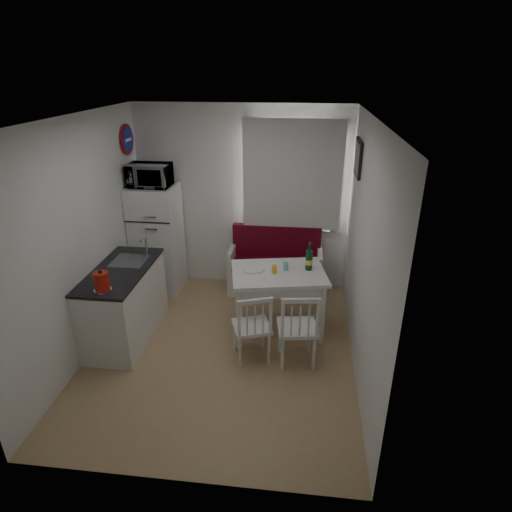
{
  "coord_description": "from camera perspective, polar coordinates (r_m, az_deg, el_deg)",
  "views": [
    {
      "loc": [
        0.87,
        -4.05,
        3.05
      ],
      "look_at": [
        0.34,
        0.5,
        0.99
      ],
      "focal_mm": 30.0,
      "sensor_mm": 36.0,
      "label": 1
    }
  ],
  "objects": [
    {
      "name": "curtain",
      "position": [
        5.87,
        4.88,
        10.54
      ],
      "size": [
        1.35,
        0.02,
        1.5
      ],
      "primitive_type": "cube",
      "color": "white",
      "rests_on": "wall_back"
    },
    {
      "name": "wall_left",
      "position": [
        5.01,
        -22.13,
        1.87
      ],
      "size": [
        0.02,
        3.5,
        2.6
      ],
      "primitive_type": "cube",
      "color": "white",
      "rests_on": "floor"
    },
    {
      "name": "wall_front",
      "position": [
        3.02,
        -11.69,
        -11.86
      ],
      "size": [
        3.0,
        0.02,
        2.6
      ],
      "primitive_type": "cube",
      "color": "white",
      "rests_on": "floor"
    },
    {
      "name": "window",
      "position": [
        5.95,
        4.89,
        10.23
      ],
      "size": [
        1.22,
        0.06,
        1.47
      ],
      "primitive_type": "cube",
      "color": "white",
      "rests_on": "wall_back"
    },
    {
      "name": "kitchen_counter",
      "position": [
        5.36,
        -17.12,
        -5.97
      ],
      "size": [
        0.62,
        1.32,
        1.16
      ],
      "color": "white",
      "rests_on": "floor"
    },
    {
      "name": "microwave",
      "position": [
        5.93,
        -14.0,
        10.39
      ],
      "size": [
        0.55,
        0.37,
        0.3
      ],
      "primitive_type": "imported",
      "color": "white",
      "rests_on": "fridge"
    },
    {
      "name": "wall_back",
      "position": [
        6.12,
        -1.82,
        7.56
      ],
      "size": [
        3.0,
        0.02,
        2.6
      ],
      "primitive_type": "cube",
      "color": "white",
      "rests_on": "floor"
    },
    {
      "name": "picture_frame",
      "position": [
        5.28,
        13.43,
        12.63
      ],
      "size": [
        0.04,
        0.52,
        0.42
      ],
      "primitive_type": "cube",
      "color": "black",
      "rests_on": "wall_right"
    },
    {
      "name": "drinking_glass_blue",
      "position": [
        5.07,
        3.99,
        -1.39
      ],
      "size": [
        0.06,
        0.06,
        0.1
      ],
      "primitive_type": "cylinder",
      "color": "#77B3CA",
      "rests_on": "dining_table"
    },
    {
      "name": "wine_bottle",
      "position": [
        5.06,
        7.11,
        -0.04
      ],
      "size": [
        0.09,
        0.09,
        0.34
      ],
      "primitive_type": null,
      "color": "#133C1E",
      "rests_on": "dining_table"
    },
    {
      "name": "chair_left",
      "position": [
        4.64,
        -0.72,
        -8.78
      ],
      "size": [
        0.5,
        0.5,
        0.45
      ],
      "rotation": [
        0.0,
        0.0,
        0.34
      ],
      "color": "white",
      "rests_on": "floor"
    },
    {
      "name": "kettle",
      "position": [
        4.66,
        -19.9,
        -3.22
      ],
      "size": [
        0.18,
        0.18,
        0.24
      ],
      "primitive_type": "cylinder",
      "color": "#AE190D",
      "rests_on": "kitchen_counter"
    },
    {
      "name": "wall_sign",
      "position": [
        6.04,
        -16.77,
        14.65
      ],
      "size": [
        0.03,
        0.4,
        0.4
      ],
      "primitive_type": "cylinder",
      "rotation": [
        0.0,
        1.57,
        0.0
      ],
      "color": "navy",
      "rests_on": "wall_left"
    },
    {
      "name": "plate",
      "position": [
        5.09,
        -0.32,
        -1.72
      ],
      "size": [
        0.26,
        0.26,
        0.02
      ],
      "primitive_type": "cylinder",
      "color": "white",
      "rests_on": "dining_table"
    },
    {
      "name": "drinking_glass_orange",
      "position": [
        4.98,
        2.44,
        -1.8
      ],
      "size": [
        0.06,
        0.06,
        0.1
      ],
      "primitive_type": "cylinder",
      "color": "yellow",
      "rests_on": "dining_table"
    },
    {
      "name": "dining_table",
      "position": [
        5.09,
        3.01,
        -3.02
      ],
      "size": [
        1.22,
        0.96,
        0.82
      ],
      "rotation": [
        0.0,
        0.0,
        0.19
      ],
      "color": "white",
      "rests_on": "floor"
    },
    {
      "name": "chair_right",
      "position": [
        4.6,
        5.54,
        -8.84
      ],
      "size": [
        0.48,
        0.46,
        0.48
      ],
      "rotation": [
        0.0,
        0.0,
        0.15
      ],
      "color": "white",
      "rests_on": "floor"
    },
    {
      "name": "bench",
      "position": [
        6.21,
        2.58,
        -1.98
      ],
      "size": [
        1.33,
        0.51,
        0.95
      ],
      "color": "white",
      "rests_on": "floor"
    },
    {
      "name": "ceiling",
      "position": [
        4.17,
        -5.73,
        17.86
      ],
      "size": [
        3.0,
        3.5,
        0.02
      ],
      "primitive_type": "cube",
      "color": "white",
      "rests_on": "wall_back"
    },
    {
      "name": "wall_right",
      "position": [
        4.46,
        14.21,
        0.27
      ],
      "size": [
        0.02,
        3.5,
        2.6
      ],
      "primitive_type": "cube",
      "color": "white",
      "rests_on": "floor"
    },
    {
      "name": "floor",
      "position": [
        5.15,
        -4.51,
        -12.27
      ],
      "size": [
        3.0,
        3.5,
        0.02
      ],
      "primitive_type": "cube",
      "color": "tan",
      "rests_on": "ground"
    },
    {
      "name": "fridge",
      "position": [
        6.25,
        -13.0,
        2.22
      ],
      "size": [
        0.62,
        0.62,
        1.56
      ],
      "primitive_type": "cube",
      "color": "white",
      "rests_on": "floor"
    }
  ]
}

